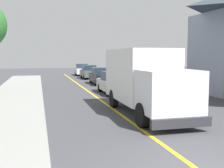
{
  "coord_description": "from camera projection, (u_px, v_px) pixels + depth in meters",
  "views": [
    {
      "loc": [
        -3.84,
        -5.71,
        2.88
      ],
      "look_at": [
        -0.15,
        8.36,
        1.4
      ],
      "focal_mm": 45.09,
      "sensor_mm": 36.0,
      "label": 1
    }
  ],
  "objects": [
    {
      "name": "parked_car_mid",
      "position": [
        101.0,
        76.0,
        28.31
      ],
      "size": [
        1.88,
        4.43,
        1.67
      ],
      "color": "black",
      "rests_on": "ground"
    },
    {
      "name": "parked_car_furthest",
      "position": [
        82.0,
        70.0,
        40.88
      ],
      "size": [
        2.0,
        4.48,
        1.67
      ],
      "color": "silver",
      "rests_on": "ground"
    },
    {
      "name": "box_truck",
      "position": [
        144.0,
        78.0,
        13.86
      ],
      "size": [
        2.46,
        7.2,
        3.2
      ],
      "color": "silver",
      "rests_on": "ground"
    },
    {
      "name": "parked_car_near",
      "position": [
        114.0,
        83.0,
        21.29
      ],
      "size": [
        1.81,
        4.41,
        1.67
      ],
      "color": "#B7B7BC",
      "rests_on": "ground"
    },
    {
      "name": "centre_line_yellow",
      "position": [
        107.0,
        105.0,
        16.38
      ],
      "size": [
        0.16,
        56.0,
        0.01
      ],
      "primitive_type": "cube",
      "color": "gold",
      "rests_on": "ground"
    },
    {
      "name": "parked_car_far",
      "position": [
        89.0,
        72.0,
        35.19
      ],
      "size": [
        1.85,
        4.42,
        1.67
      ],
      "color": "#4C564C",
      "rests_on": "ground"
    }
  ]
}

